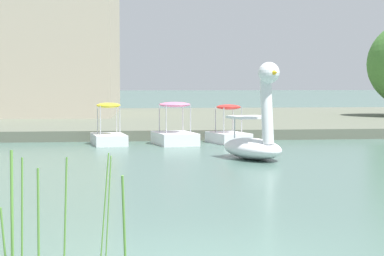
{
  "coord_description": "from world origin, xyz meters",
  "views": [
    {
      "loc": [
        -1.25,
        -8.78,
        2.34
      ],
      "look_at": [
        1.72,
        15.92,
        0.77
      ],
      "focal_mm": 65.77,
      "sensor_mm": 36.0,
      "label": 1
    }
  ],
  "objects_px": {
    "pedal_boat_red": "(228,133)",
    "pedal_boat_yellow": "(109,134)",
    "swan_boat": "(255,137)",
    "pedal_boat_pink": "(175,132)"
  },
  "relations": [
    {
      "from": "pedal_boat_pink",
      "to": "pedal_boat_yellow",
      "type": "bearing_deg",
      "value": 174.8
    },
    {
      "from": "swan_boat",
      "to": "pedal_boat_pink",
      "type": "bearing_deg",
      "value": 109.24
    },
    {
      "from": "pedal_boat_yellow",
      "to": "swan_boat",
      "type": "bearing_deg",
      "value": -52.47
    },
    {
      "from": "pedal_boat_red",
      "to": "pedal_boat_pink",
      "type": "relative_size",
      "value": 0.93
    },
    {
      "from": "pedal_boat_red",
      "to": "pedal_boat_yellow",
      "type": "xyz_separation_m",
      "value": [
        -4.7,
        -0.19,
        0.01
      ]
    },
    {
      "from": "swan_boat",
      "to": "pedal_boat_red",
      "type": "height_order",
      "value": "swan_boat"
    },
    {
      "from": "pedal_boat_red",
      "to": "pedal_boat_yellow",
      "type": "bearing_deg",
      "value": -177.69
    },
    {
      "from": "swan_boat",
      "to": "pedal_boat_pink",
      "type": "xyz_separation_m",
      "value": [
        -1.95,
        5.6,
        -0.22
      ]
    },
    {
      "from": "pedal_boat_red",
      "to": "pedal_boat_pink",
      "type": "xyz_separation_m",
      "value": [
        -2.17,
        -0.42,
        0.06
      ]
    },
    {
      "from": "pedal_boat_pink",
      "to": "pedal_boat_red",
      "type": "bearing_deg",
      "value": 10.94
    }
  ]
}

